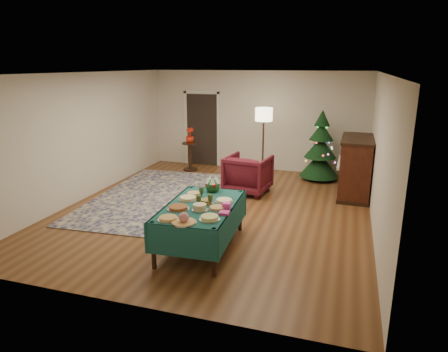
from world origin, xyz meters
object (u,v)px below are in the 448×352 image
(christmas_tree, at_px, (320,149))
(piano, at_px, (355,168))
(side_table, at_px, (190,157))
(floor_lamp, at_px, (264,119))
(gift_box, at_px, (227,206))
(potted_plant, at_px, (190,139))
(buffet_table, at_px, (201,214))
(armchair, at_px, (248,172))

(christmas_tree, xyz_separation_m, piano, (0.85, -1.09, -0.16))
(side_table, bearing_deg, floor_lamp, -2.74)
(christmas_tree, bearing_deg, gift_box, -102.56)
(piano, bearing_deg, christmas_tree, 128.12)
(floor_lamp, xyz_separation_m, potted_plant, (-2.07, 0.10, -0.64))
(buffet_table, bearing_deg, gift_box, -4.87)
(buffet_table, bearing_deg, potted_plant, 114.28)
(side_table, bearing_deg, gift_box, -61.43)
(buffet_table, distance_m, armchair, 3.02)
(gift_box, distance_m, side_table, 5.14)
(floor_lamp, xyz_separation_m, side_table, (-2.07, 0.10, -1.15))
(armchair, bearing_deg, piano, -159.95)
(gift_box, height_order, christmas_tree, christmas_tree)
(buffet_table, relative_size, armchair, 1.99)
(armchair, height_order, side_table, armchair)
(buffet_table, bearing_deg, floor_lamp, 89.31)
(floor_lamp, bearing_deg, potted_plant, 177.26)
(buffet_table, height_order, side_table, side_table)
(buffet_table, xyz_separation_m, armchair, (0.01, 3.02, -0.10))
(gift_box, bearing_deg, potted_plant, 118.57)
(armchair, bearing_deg, buffet_table, 97.36)
(piano, bearing_deg, floor_lamp, 160.08)
(floor_lamp, height_order, piano, floor_lamp)
(buffet_table, distance_m, christmas_tree, 4.86)
(potted_plant, xyz_separation_m, piano, (4.34, -0.92, -0.25))
(buffet_table, xyz_separation_m, piano, (2.33, 3.54, 0.06))
(side_table, bearing_deg, buffet_table, -65.72)
(floor_lamp, relative_size, piano, 1.18)
(potted_plant, distance_m, christmas_tree, 3.49)
(armchair, height_order, potted_plant, potted_plant)
(side_table, relative_size, christmas_tree, 0.44)
(floor_lamp, distance_m, potted_plant, 2.16)
(armchair, bearing_deg, christmas_tree, -125.00)
(floor_lamp, bearing_deg, christmas_tree, 10.46)
(armchair, xyz_separation_m, floor_lamp, (0.05, 1.34, 1.05))
(buffet_table, xyz_separation_m, potted_plant, (-2.01, 4.46, 0.32))
(armchair, distance_m, side_table, 2.48)
(potted_plant, bearing_deg, gift_box, -61.43)
(potted_plant, xyz_separation_m, christmas_tree, (3.49, 0.16, -0.10))
(buffet_table, bearing_deg, piano, 56.65)
(armchair, distance_m, floor_lamp, 1.71)
(buffet_table, distance_m, potted_plant, 4.90)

